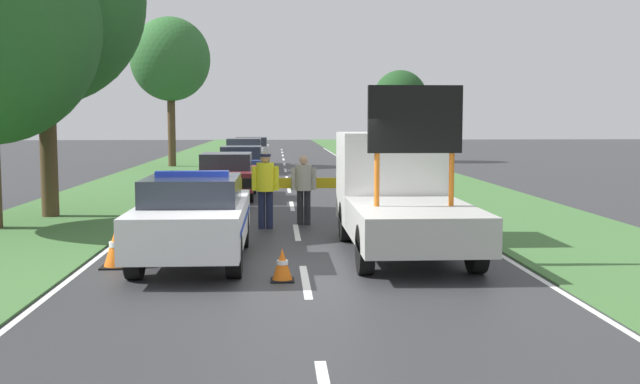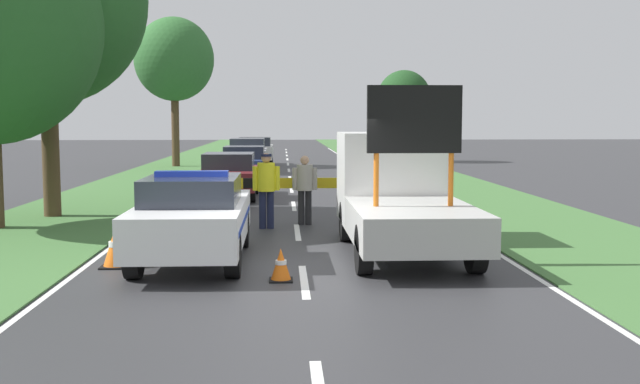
{
  "view_description": "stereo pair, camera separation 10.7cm",
  "coord_description": "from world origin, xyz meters",
  "px_view_note": "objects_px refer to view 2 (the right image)",
  "views": [
    {
      "loc": [
        -0.44,
        -11.91,
        2.49
      ],
      "look_at": [
        0.4,
        2.39,
        1.1
      ],
      "focal_mm": 42.0,
      "sensor_mm": 36.0,
      "label": 1
    },
    {
      "loc": [
        -0.33,
        -11.92,
        2.49
      ],
      "look_at": [
        0.4,
        2.39,
        1.1
      ],
      "focal_mm": 42.0,
      "sensor_mm": 36.0,
      "label": 2
    }
  ],
  "objects_px": {
    "police_car": "(193,217)",
    "road_barrier": "(292,185)",
    "queued_car_van_white": "(255,151)",
    "police_officer": "(266,184)",
    "roadside_tree_near_left": "(174,60)",
    "roadside_tree_mid_left": "(404,99)",
    "traffic_cone_near_police": "(116,247)",
    "queued_car_sedan_silver": "(248,155)",
    "queued_car_hatch_blue": "(245,163)",
    "traffic_cone_centre_front": "(281,265)",
    "queued_car_wagon_maroon": "(229,175)",
    "pedestrian_civilian": "(305,184)",
    "work_truck": "(398,193)"
  },
  "relations": [
    {
      "from": "police_car",
      "to": "road_barrier",
      "type": "distance_m",
      "value": 5.27
    },
    {
      "from": "road_barrier",
      "to": "queued_car_van_white",
      "type": "distance_m",
      "value": 22.77
    },
    {
      "from": "police_officer",
      "to": "roadside_tree_near_left",
      "type": "xyz_separation_m",
      "value": [
        -5.24,
        22.77,
        4.56
      ]
    },
    {
      "from": "police_car",
      "to": "queued_car_van_white",
      "type": "distance_m",
      "value": 27.67
    },
    {
      "from": "road_barrier",
      "to": "roadside_tree_mid_left",
      "type": "xyz_separation_m",
      "value": [
        6.89,
        25.61,
        2.77
      ]
    },
    {
      "from": "traffic_cone_near_police",
      "to": "queued_car_van_white",
      "type": "relative_size",
      "value": 0.18
    },
    {
      "from": "queued_car_sedan_silver",
      "to": "road_barrier",
      "type": "bearing_deg",
      "value": 96.13
    },
    {
      "from": "police_officer",
      "to": "queued_car_hatch_blue",
      "type": "xyz_separation_m",
      "value": [
        -1.13,
        12.75,
        -0.28
      ]
    },
    {
      "from": "road_barrier",
      "to": "roadside_tree_near_left",
      "type": "relative_size",
      "value": 0.46
    },
    {
      "from": "queued_car_sedan_silver",
      "to": "queued_car_van_white",
      "type": "bearing_deg",
      "value": -91.7
    },
    {
      "from": "police_officer",
      "to": "traffic_cone_centre_front",
      "type": "bearing_deg",
      "value": 109.57
    },
    {
      "from": "traffic_cone_centre_front",
      "to": "queued_car_wagon_maroon",
      "type": "bearing_deg",
      "value": 97.61
    },
    {
      "from": "queued_car_hatch_blue",
      "to": "pedestrian_civilian",
      "type": "bearing_deg",
      "value": 99.47
    },
    {
      "from": "queued_car_sedan_silver",
      "to": "roadside_tree_mid_left",
      "type": "height_order",
      "value": "roadside_tree_mid_left"
    },
    {
      "from": "pedestrian_civilian",
      "to": "police_car",
      "type": "bearing_deg",
      "value": -90.65
    },
    {
      "from": "traffic_cone_centre_front",
      "to": "queued_car_sedan_silver",
      "type": "relative_size",
      "value": 0.12
    },
    {
      "from": "queued_car_van_white",
      "to": "road_barrier",
      "type": "bearing_deg",
      "value": 94.27
    },
    {
      "from": "queued_car_wagon_maroon",
      "to": "roadside_tree_near_left",
      "type": "xyz_separation_m",
      "value": [
        -3.93,
        16.03,
        4.84
      ]
    },
    {
      "from": "work_truck",
      "to": "road_barrier",
      "type": "relative_size",
      "value": 1.5
    },
    {
      "from": "queued_car_wagon_maroon",
      "to": "roadside_tree_mid_left",
      "type": "xyz_separation_m",
      "value": [
        8.81,
        19.9,
        2.93
      ]
    },
    {
      "from": "queued_car_sedan_silver",
      "to": "queued_car_van_white",
      "type": "height_order",
      "value": "queued_car_sedan_silver"
    },
    {
      "from": "traffic_cone_near_police",
      "to": "queued_car_sedan_silver",
      "type": "height_order",
      "value": "queued_car_sedan_silver"
    },
    {
      "from": "pedestrian_civilian",
      "to": "queued_car_sedan_silver",
      "type": "distance_m",
      "value": 17.84
    },
    {
      "from": "pedestrian_civilian",
      "to": "queued_car_hatch_blue",
      "type": "height_order",
      "value": "pedestrian_civilian"
    },
    {
      "from": "traffic_cone_centre_front",
      "to": "queued_car_hatch_blue",
      "type": "relative_size",
      "value": 0.13
    },
    {
      "from": "traffic_cone_centre_front",
      "to": "queued_car_van_white",
      "type": "bearing_deg",
      "value": 92.78
    },
    {
      "from": "queued_car_hatch_blue",
      "to": "road_barrier",
      "type": "bearing_deg",
      "value": 98.41
    },
    {
      "from": "police_car",
      "to": "traffic_cone_near_police",
      "type": "relative_size",
      "value": 6.68
    },
    {
      "from": "police_car",
      "to": "work_truck",
      "type": "relative_size",
      "value": 0.88
    },
    {
      "from": "work_truck",
      "to": "queued_car_hatch_blue",
      "type": "distance_m",
      "value": 16.07
    },
    {
      "from": "road_barrier",
      "to": "traffic_cone_near_police",
      "type": "height_order",
      "value": "road_barrier"
    },
    {
      "from": "road_barrier",
      "to": "traffic_cone_near_police",
      "type": "xyz_separation_m",
      "value": [
        -3.06,
        -5.4,
        -0.55
      ]
    },
    {
      "from": "queued_car_hatch_blue",
      "to": "queued_car_van_white",
      "type": "xyz_separation_m",
      "value": [
        0.04,
        10.98,
        0.06
      ]
    },
    {
      "from": "queued_car_van_white",
      "to": "roadside_tree_mid_left",
      "type": "relative_size",
      "value": 0.74
    },
    {
      "from": "work_truck",
      "to": "traffic_cone_near_police",
      "type": "height_order",
      "value": "work_truck"
    },
    {
      "from": "police_car",
      "to": "traffic_cone_centre_front",
      "type": "distance_m",
      "value": 2.35
    },
    {
      "from": "queued_car_wagon_maroon",
      "to": "queued_car_hatch_blue",
      "type": "distance_m",
      "value": 6.02
    },
    {
      "from": "queued_car_wagon_maroon",
      "to": "queued_car_sedan_silver",
      "type": "height_order",
      "value": "queued_car_sedan_silver"
    },
    {
      "from": "pedestrian_civilian",
      "to": "queued_car_van_white",
      "type": "xyz_separation_m",
      "value": [
        -1.99,
        23.13,
        -0.16
      ]
    },
    {
      "from": "queued_car_wagon_maroon",
      "to": "traffic_cone_near_police",
      "type": "bearing_deg",
      "value": 84.17
    },
    {
      "from": "pedestrian_civilian",
      "to": "roadside_tree_near_left",
      "type": "relative_size",
      "value": 0.21
    },
    {
      "from": "traffic_cone_near_police",
      "to": "traffic_cone_centre_front",
      "type": "bearing_deg",
      "value": -24.02
    },
    {
      "from": "pedestrian_civilian",
      "to": "queued_car_hatch_blue",
      "type": "xyz_separation_m",
      "value": [
        -2.03,
        12.15,
        -0.21
      ]
    },
    {
      "from": "traffic_cone_near_police",
      "to": "traffic_cone_centre_front",
      "type": "height_order",
      "value": "traffic_cone_near_police"
    },
    {
      "from": "police_officer",
      "to": "queued_car_van_white",
      "type": "xyz_separation_m",
      "value": [
        -1.09,
        23.73,
        -0.22
      ]
    },
    {
      "from": "work_truck",
      "to": "traffic_cone_centre_front",
      "type": "relative_size",
      "value": 10.4
    },
    {
      "from": "police_officer",
      "to": "traffic_cone_centre_front",
      "type": "relative_size",
      "value": 3.39
    },
    {
      "from": "queued_car_wagon_maroon",
      "to": "queued_car_van_white",
      "type": "bearing_deg",
      "value": -90.75
    },
    {
      "from": "police_officer",
      "to": "pedestrian_civilian",
      "type": "distance_m",
      "value": 1.08
    },
    {
      "from": "police_officer",
      "to": "queued_car_sedan_silver",
      "type": "relative_size",
      "value": 0.41
    }
  ]
}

